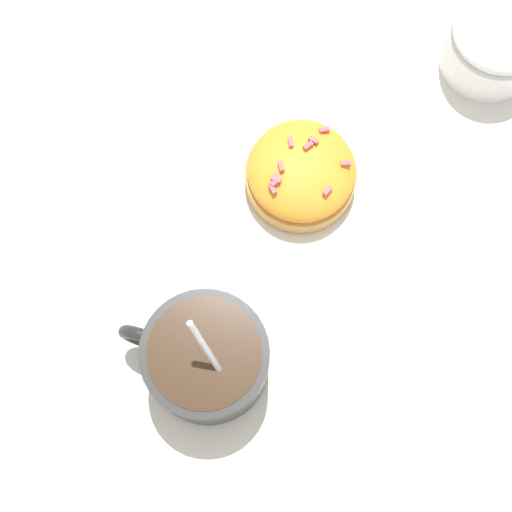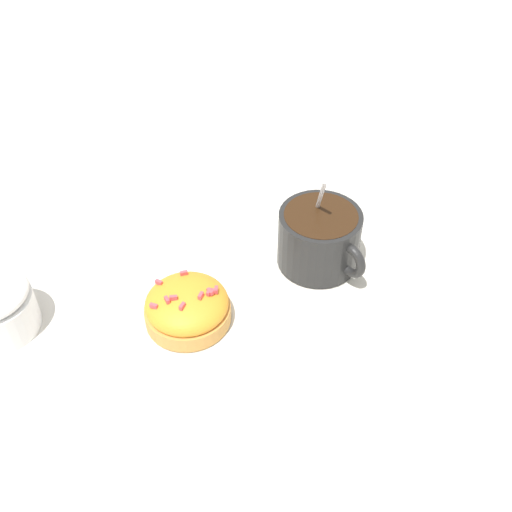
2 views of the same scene
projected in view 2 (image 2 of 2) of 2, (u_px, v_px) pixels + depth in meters
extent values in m
plane|color=silver|center=(260.00, 294.00, 0.59)|extent=(3.00, 3.00, 0.00)
cube|color=white|center=(260.00, 293.00, 0.59)|extent=(0.32, 0.33, 0.00)
cylinder|color=black|center=(316.00, 237.00, 0.61)|extent=(0.08, 0.08, 0.06)
cylinder|color=#331E0F|center=(318.00, 217.00, 0.59)|extent=(0.07, 0.07, 0.01)
torus|color=black|center=(350.00, 260.00, 0.58)|extent=(0.01, 0.04, 0.04)
ellipsoid|color=silver|center=(317.00, 267.00, 0.60)|extent=(0.03, 0.03, 0.01)
cylinder|color=silver|center=(317.00, 207.00, 0.59)|extent=(0.03, 0.05, 0.10)
cylinder|color=#D19347|center=(188.00, 313.00, 0.56)|extent=(0.08, 0.08, 0.02)
ellipsoid|color=orange|center=(187.00, 303.00, 0.55)|extent=(0.08, 0.08, 0.03)
cube|color=#EA4C56|center=(159.00, 282.00, 0.55)|extent=(0.01, 0.01, 0.00)
cube|color=#EA4C56|center=(154.00, 306.00, 0.53)|extent=(0.01, 0.01, 0.00)
cube|color=#EA4C56|center=(167.00, 300.00, 0.53)|extent=(0.00, 0.01, 0.00)
cube|color=#EA4C56|center=(173.00, 298.00, 0.53)|extent=(0.01, 0.01, 0.00)
cube|color=#EA4C56|center=(208.00, 291.00, 0.54)|extent=(0.01, 0.01, 0.00)
cube|color=#EA4C56|center=(200.00, 295.00, 0.54)|extent=(0.01, 0.01, 0.00)
cube|color=#EA4C56|center=(214.00, 288.00, 0.55)|extent=(0.01, 0.01, 0.00)
cube|color=#EA4C56|center=(184.00, 273.00, 0.56)|extent=(0.01, 0.01, 0.00)
cube|color=#EA4C56|center=(208.00, 290.00, 0.54)|extent=(0.00, 0.01, 0.00)
cube|color=#EA4C56|center=(211.00, 289.00, 0.54)|extent=(0.01, 0.01, 0.00)
cube|color=#EA4C56|center=(184.00, 308.00, 0.53)|extent=(0.01, 0.01, 0.00)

